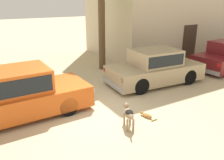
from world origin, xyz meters
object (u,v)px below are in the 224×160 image
at_px(parked_sedan_nearest, 17,94).
at_px(stray_dog_spotted, 129,113).
at_px(stray_cat, 147,115).
at_px(parked_sedan_second, 155,67).

relative_size(parked_sedan_nearest, stray_dog_spotted, 5.15).
height_order(parked_sedan_nearest, stray_cat, parked_sedan_nearest).
height_order(parked_sedan_nearest, stray_dog_spotted, parked_sedan_nearest).
bearing_deg(stray_cat, stray_dog_spotted, 88.11).
xyz_separation_m(parked_sedan_second, stray_dog_spotted, (-3.13, -2.57, -0.29)).
relative_size(parked_sedan_nearest, stray_cat, 8.30).
distance_m(stray_dog_spotted, stray_cat, 0.96).
distance_m(parked_sedan_second, stray_dog_spotted, 4.06).
relative_size(parked_sedan_second, stray_cat, 7.91).
xyz_separation_m(parked_sedan_nearest, stray_dog_spotted, (2.60, -2.39, -0.31)).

